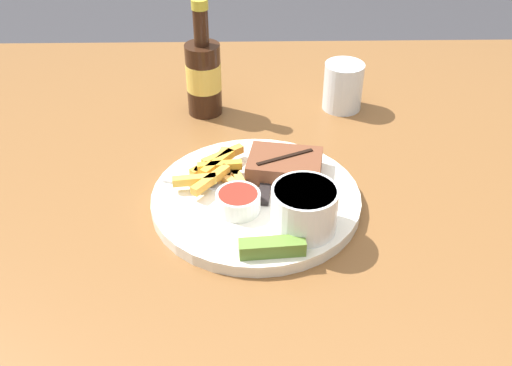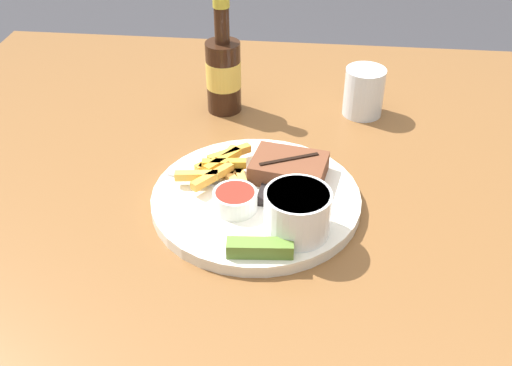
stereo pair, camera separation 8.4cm
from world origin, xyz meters
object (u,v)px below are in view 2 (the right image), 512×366
dipping_sauce_cup (235,199)px  beer_bottle (223,72)px  steak_portion (289,168)px  knife_utensil (270,179)px  fork_utensil (206,181)px  dinner_plate (256,199)px  coleslaw_cup (297,210)px  pickle_spear (260,248)px  drinking_glass (364,92)px

dipping_sauce_cup → beer_bottle: (-0.06, 0.31, 0.04)m
steak_portion → knife_utensil: bearing=-151.1°
fork_utensil → beer_bottle: bearing=107.8°
knife_utensil → fork_utensil: bearing=105.3°
dipping_sauce_cup → beer_bottle: 0.32m
dinner_plate → dipping_sauce_cup: dipping_sauce_cup is taller
coleslaw_cup → knife_utensil: coleslaw_cup is taller
dinner_plate → pickle_spear: (0.02, -0.12, 0.02)m
knife_utensil → drinking_glass: (0.15, 0.25, 0.02)m
pickle_spear → drinking_glass: size_ratio=1.00×
pickle_spear → beer_bottle: (-0.10, 0.40, 0.05)m
dinner_plate → steak_portion: 0.07m
dinner_plate → knife_utensil: size_ratio=1.81×
beer_bottle → drinking_glass: 0.25m
steak_portion → drinking_glass: drinking_glass is taller
coleslaw_cup → beer_bottle: size_ratio=0.42×
pickle_spear → drinking_glass: 0.43m
beer_bottle → pickle_spear: bearing=-75.3°
dinner_plate → dipping_sauce_cup: size_ratio=4.88×
steak_portion → pickle_spear: size_ratio=1.39×
knife_utensil → drinking_glass: size_ratio=1.93×
coleslaw_cup → drinking_glass: size_ratio=1.02×
steak_portion → coleslaw_cup: size_ratio=1.36×
dinner_plate → dipping_sauce_cup: 0.05m
dinner_plate → drinking_glass: size_ratio=3.49×
coleslaw_cup → dipping_sauce_cup: bearing=155.7°
coleslaw_cup → fork_utensil: (-0.14, 0.09, -0.03)m
drinking_glass → fork_utensil: bearing=-132.0°
pickle_spear → knife_utensil: size_ratio=0.52×
beer_bottle → dipping_sauce_cup: bearing=-78.8°
steak_portion → beer_bottle: size_ratio=0.58×
steak_portion → drinking_glass: 0.26m
coleslaw_cup → knife_utensil: bearing=112.3°
dinner_plate → dipping_sauce_cup: (-0.03, -0.03, 0.02)m
steak_portion → coleslaw_cup: coleslaw_cup is taller
dinner_plate → steak_portion: size_ratio=2.51×
beer_bottle → drinking_glass: (0.25, 0.01, -0.03)m
dinner_plate → fork_utensil: 0.08m
coleslaw_cup → dipping_sauce_cup: 0.10m
steak_portion → fork_utensil: 0.12m
steak_portion → fork_utensil: bearing=-166.5°
coleslaw_cup → beer_bottle: (-0.15, 0.35, 0.02)m
dipping_sauce_cup → dinner_plate: bearing=54.2°
dipping_sauce_cup → drinking_glass: size_ratio=0.71×
fork_utensil → beer_bottle: 0.26m
dipping_sauce_cup → knife_utensil: (0.04, 0.07, -0.01)m
beer_bottle → coleslaw_cup: bearing=-67.0°
dinner_plate → drinking_glass: 0.33m
coleslaw_cup → fork_utensil: 0.17m
dinner_plate → drinking_glass: drinking_glass is taller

